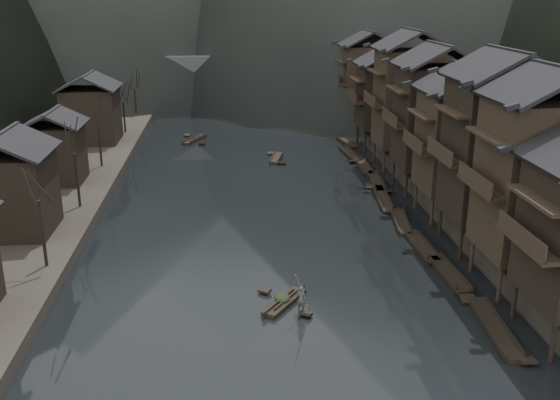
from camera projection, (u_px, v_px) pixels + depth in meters
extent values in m
plane|color=black|center=(279.00, 287.00, 43.15)|extent=(300.00, 300.00, 0.00)
cube|color=#2D2823|center=(514.00, 137.00, 83.48)|extent=(40.00, 200.00, 1.80)
cylinder|color=black|center=(553.00, 342.00, 34.07)|extent=(0.30, 0.30, 2.90)
cylinder|color=black|center=(514.00, 300.00, 38.61)|extent=(0.30, 0.30, 2.90)
cylinder|color=black|center=(557.00, 299.00, 38.83)|extent=(0.30, 0.30, 2.90)
cube|color=black|center=(528.00, 244.00, 34.72)|extent=(1.20, 5.70, 0.25)
cylinder|color=black|center=(500.00, 285.00, 40.68)|extent=(0.30, 0.30, 2.90)
cylinder|color=black|center=(472.00, 255.00, 45.21)|extent=(0.30, 0.30, 2.90)
cylinder|color=black|center=(540.00, 283.00, 40.91)|extent=(0.30, 0.30, 2.90)
cylinder|color=black|center=(508.00, 254.00, 45.44)|extent=(0.30, 0.30, 2.90)
cube|color=black|center=(541.00, 178.00, 41.13)|extent=(7.00, 6.00, 10.36)
cube|color=black|center=(481.00, 187.00, 40.97)|extent=(1.20, 5.70, 0.25)
cylinder|color=black|center=(461.00, 243.00, 47.29)|extent=(0.30, 0.30, 2.90)
cylinder|color=black|center=(440.00, 221.00, 51.82)|extent=(0.30, 0.30, 2.90)
cylinder|color=black|center=(496.00, 242.00, 47.51)|extent=(0.30, 0.30, 2.90)
cylinder|color=black|center=(472.00, 220.00, 52.05)|extent=(0.30, 0.30, 2.90)
cube|color=black|center=(497.00, 150.00, 47.68)|extent=(7.00, 6.00, 10.72)
cube|color=black|center=(446.00, 158.00, 47.52)|extent=(1.20, 5.70, 0.25)
cylinder|color=black|center=(432.00, 212.00, 53.90)|extent=(0.30, 0.30, 2.90)
cylinder|color=black|center=(416.00, 195.00, 58.43)|extent=(0.30, 0.30, 2.90)
cylinder|color=black|center=(463.00, 211.00, 54.12)|extent=(0.30, 0.30, 2.90)
cylinder|color=black|center=(444.00, 194.00, 58.65)|extent=(0.30, 0.30, 2.90)
cube|color=black|center=(463.00, 141.00, 54.61)|extent=(7.00, 6.00, 8.73)
cube|color=black|center=(418.00, 147.00, 54.42)|extent=(1.20, 5.70, 0.25)
cylinder|color=black|center=(406.00, 185.00, 61.45)|extent=(0.30, 0.30, 2.90)
cylinder|color=black|center=(394.00, 172.00, 65.98)|extent=(0.30, 0.30, 2.90)
cylinder|color=black|center=(433.00, 184.00, 61.67)|extent=(0.30, 0.30, 2.90)
cylinder|color=black|center=(419.00, 171.00, 66.21)|extent=(0.30, 0.30, 2.90)
cube|color=black|center=(434.00, 117.00, 61.97)|extent=(7.00, 6.00, 9.93)
cube|color=black|center=(394.00, 123.00, 61.80)|extent=(1.20, 5.70, 0.25)
cylinder|color=black|center=(384.00, 161.00, 69.95)|extent=(0.30, 0.30, 2.90)
cylinder|color=black|center=(374.00, 151.00, 74.48)|extent=(0.30, 0.30, 2.90)
cylinder|color=black|center=(408.00, 161.00, 70.17)|extent=(0.30, 0.30, 2.90)
cylinder|color=black|center=(397.00, 150.00, 74.70)|extent=(0.30, 0.30, 2.90)
cube|color=black|center=(409.00, 98.00, 70.34)|extent=(7.00, 6.00, 10.71)
cube|color=black|center=(374.00, 103.00, 70.18)|extent=(1.20, 5.70, 0.25)
cylinder|color=black|center=(365.00, 141.00, 79.39)|extent=(0.30, 0.30, 2.90)
cylinder|color=black|center=(357.00, 133.00, 83.92)|extent=(0.30, 0.30, 2.90)
cylinder|color=black|center=(386.00, 141.00, 79.61)|extent=(0.30, 0.30, 2.90)
cylinder|color=black|center=(377.00, 132.00, 84.14)|extent=(0.30, 0.30, 2.90)
cube|color=black|center=(386.00, 96.00, 80.22)|extent=(7.00, 6.00, 7.92)
cube|color=black|center=(356.00, 100.00, 80.02)|extent=(1.20, 5.70, 0.25)
cylinder|color=black|center=(347.00, 122.00, 90.71)|extent=(0.30, 0.30, 2.90)
cylinder|color=black|center=(341.00, 116.00, 95.25)|extent=(0.30, 0.30, 2.90)
cylinder|color=black|center=(366.00, 122.00, 90.94)|extent=(0.30, 0.30, 2.90)
cylinder|color=black|center=(359.00, 116.00, 95.47)|extent=(0.30, 0.30, 2.90)
cube|color=black|center=(366.00, 78.00, 91.33)|extent=(7.00, 6.00, 9.29)
cube|color=black|center=(339.00, 82.00, 91.15)|extent=(1.20, 5.70, 0.25)
cube|color=black|center=(11.00, 190.00, 49.50)|extent=(6.00, 6.00, 6.50)
cube|color=black|center=(56.00, 151.00, 62.82)|extent=(5.00, 5.00, 5.80)
cube|color=black|center=(92.00, 113.00, 79.66)|extent=(6.50, 6.50, 6.80)
cylinder|color=black|center=(32.00, 231.00, 43.39)|extent=(0.24, 0.24, 4.91)
cylinder|color=black|center=(74.00, 178.00, 55.57)|extent=(0.24, 0.24, 4.92)
cylinder|color=black|center=(102.00, 141.00, 68.51)|extent=(0.24, 0.24, 5.16)
cylinder|color=black|center=(126.00, 116.00, 85.11)|extent=(0.24, 0.24, 4.11)
cylinder|color=black|center=(138.00, 101.00, 96.56)|extent=(0.24, 0.24, 4.14)
cube|color=black|center=(494.00, 328.00, 37.71)|extent=(1.70, 7.60, 0.30)
cube|color=black|center=(495.00, 325.00, 37.65)|extent=(1.74, 7.45, 0.10)
cube|color=black|center=(468.00, 298.00, 41.04)|extent=(1.01, 0.99, 0.36)
cube|color=black|center=(527.00, 359.00, 34.29)|extent=(1.01, 0.99, 0.36)
cube|color=black|center=(449.00, 274.00, 44.89)|extent=(1.32, 6.11, 0.30)
cube|color=black|center=(449.00, 271.00, 44.84)|extent=(1.37, 5.99, 0.10)
cube|color=black|center=(437.00, 256.00, 47.61)|extent=(0.96, 0.78, 0.33)
cube|color=black|center=(462.00, 290.00, 42.09)|extent=(0.96, 0.78, 0.33)
cube|color=black|center=(422.00, 247.00, 49.56)|extent=(1.19, 6.05, 0.30)
cube|color=black|center=(422.00, 245.00, 49.51)|extent=(1.24, 5.93, 0.10)
cube|color=black|center=(412.00, 232.00, 52.26)|extent=(0.95, 0.76, 0.33)
cube|color=black|center=(433.00, 260.00, 46.78)|extent=(0.95, 0.76, 0.33)
cube|color=black|center=(401.00, 222.00, 54.87)|extent=(1.90, 6.32, 0.30)
cube|color=black|center=(401.00, 220.00, 54.81)|extent=(1.94, 6.20, 0.10)
cube|color=black|center=(388.00, 210.00, 57.59)|extent=(1.03, 0.88, 0.33)
cube|color=black|center=(415.00, 233.00, 52.06)|extent=(1.03, 0.88, 0.33)
cube|color=black|center=(382.00, 198.00, 61.31)|extent=(1.89, 7.71, 0.30)
cube|color=black|center=(382.00, 196.00, 61.26)|extent=(1.92, 7.56, 0.10)
cube|color=black|center=(370.00, 186.00, 64.68)|extent=(1.03, 1.03, 0.37)
cube|color=black|center=(396.00, 209.00, 57.86)|extent=(1.03, 1.03, 0.37)
cube|color=black|center=(376.00, 181.00, 66.56)|extent=(1.70, 7.54, 0.30)
cube|color=black|center=(376.00, 180.00, 66.51)|extent=(1.74, 7.39, 0.10)
cube|color=black|center=(366.00, 171.00, 69.87)|extent=(1.01, 0.99, 0.36)
cube|color=black|center=(387.00, 190.00, 63.17)|extent=(1.01, 0.99, 0.36)
cube|color=black|center=(364.00, 167.00, 71.88)|extent=(1.31, 6.19, 0.30)
cube|color=black|center=(364.00, 166.00, 71.83)|extent=(1.36, 6.07, 0.10)
cube|color=black|center=(358.00, 160.00, 74.62)|extent=(0.96, 0.79, 0.33)
cube|color=black|center=(371.00, 173.00, 69.06)|extent=(0.96, 0.79, 0.33)
cube|color=black|center=(350.00, 154.00, 77.47)|extent=(1.65, 7.30, 0.30)
cube|color=black|center=(350.00, 153.00, 77.41)|extent=(1.69, 7.16, 0.10)
cube|color=black|center=(347.00, 147.00, 80.71)|extent=(1.00, 0.96, 0.36)
cube|color=black|center=(354.00, 161.00, 74.13)|extent=(1.00, 0.96, 0.36)
cube|color=black|center=(347.00, 143.00, 83.37)|extent=(1.80, 6.03, 0.30)
cube|color=black|center=(347.00, 142.00, 83.31)|extent=(1.84, 5.92, 0.10)
cube|color=black|center=(345.00, 137.00, 86.03)|extent=(1.02, 0.84, 0.32)
cube|color=black|center=(348.00, 147.00, 80.62)|extent=(1.02, 0.84, 0.32)
cube|color=black|center=(331.00, 131.00, 90.34)|extent=(1.84, 6.03, 0.30)
cube|color=black|center=(331.00, 130.00, 90.28)|extent=(1.88, 5.92, 0.10)
cube|color=black|center=(326.00, 126.00, 92.94)|extent=(1.02, 0.85, 0.32)
cube|color=black|center=(337.00, 134.00, 87.65)|extent=(1.02, 0.85, 0.32)
cube|color=black|center=(276.00, 158.00, 75.68)|extent=(2.03, 4.98, 0.30)
cube|color=black|center=(276.00, 157.00, 75.62)|extent=(2.05, 4.89, 0.10)
cube|color=black|center=(271.00, 153.00, 77.75)|extent=(0.96, 0.78, 0.30)
cube|color=black|center=(282.00, 162.00, 73.52)|extent=(0.96, 0.78, 0.30)
cube|color=black|center=(194.00, 140.00, 85.20)|extent=(3.22, 5.73, 0.30)
cube|color=black|center=(194.00, 138.00, 85.14)|extent=(3.22, 5.64, 0.10)
cube|color=black|center=(187.00, 135.00, 87.48)|extent=(1.07, 1.00, 0.32)
cube|color=black|center=(202.00, 143.00, 82.83)|extent=(1.07, 1.00, 0.32)
cube|color=black|center=(275.00, 125.00, 94.54)|extent=(3.68, 4.80, 0.30)
cube|color=black|center=(275.00, 124.00, 94.49)|extent=(3.66, 4.74, 0.10)
cube|color=black|center=(283.00, 121.00, 96.53)|extent=(1.06, 1.00, 0.30)
cube|color=black|center=(267.00, 127.00, 92.47)|extent=(1.06, 1.00, 0.30)
cube|color=black|center=(221.00, 101.00, 114.34)|extent=(3.54, 5.10, 0.30)
cube|color=black|center=(221.00, 100.00, 114.28)|extent=(3.53, 5.03, 0.10)
cube|color=black|center=(214.00, 99.00, 116.27)|extent=(1.07, 1.00, 0.31)
cube|color=black|center=(228.00, 103.00, 112.32)|extent=(1.07, 1.00, 0.31)
cube|color=#4C4C4F|center=(244.00, 65.00, 108.82)|extent=(40.00, 6.00, 1.60)
cube|color=#4C4C4F|center=(244.00, 59.00, 105.85)|extent=(40.00, 0.50, 1.00)
cube|color=#4C4C4F|center=(243.00, 55.00, 110.95)|extent=(40.00, 0.50, 1.00)
cube|color=#4C4C4F|center=(164.00, 89.00, 108.95)|extent=(3.20, 6.00, 6.40)
cube|color=#4C4C4F|center=(219.00, 88.00, 109.73)|extent=(3.20, 6.00, 6.40)
cube|color=#4C4C4F|center=(270.00, 87.00, 110.46)|extent=(3.20, 6.00, 6.40)
cube|color=#4C4C4F|center=(323.00, 87.00, 111.24)|extent=(3.20, 6.00, 6.40)
cube|color=black|center=(284.00, 302.00, 40.77)|extent=(3.23, 4.06, 0.30)
cube|color=black|center=(284.00, 300.00, 40.72)|extent=(3.22, 4.02, 0.10)
cube|color=black|center=(265.00, 289.00, 42.23)|extent=(0.96, 0.90, 0.28)
cube|color=black|center=(306.00, 312.00, 39.23)|extent=(0.96, 0.90, 0.28)
ellipsoid|color=black|center=(282.00, 293.00, 40.74)|extent=(1.03, 1.35, 0.62)
imported|color=#515153|center=(301.00, 295.00, 39.22)|extent=(0.76, 0.68, 1.75)
cylinder|color=#8C7A51|center=(305.00, 255.00, 38.34)|extent=(1.45, 1.97, 3.84)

